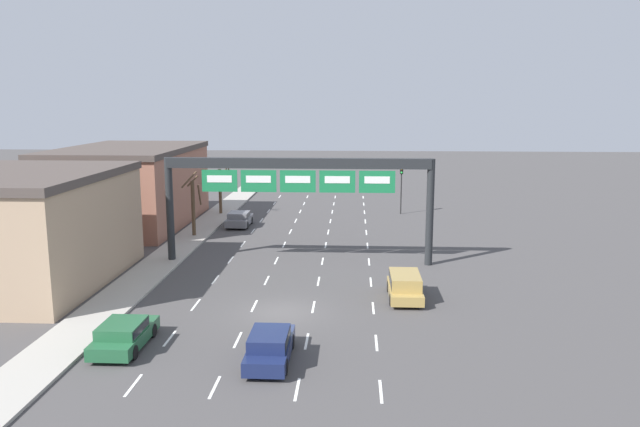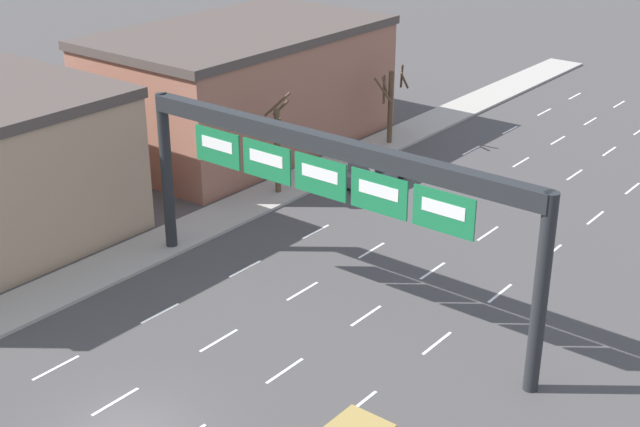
{
  "view_description": "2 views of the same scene",
  "coord_description": "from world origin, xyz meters",
  "px_view_note": "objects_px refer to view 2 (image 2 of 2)",
  "views": [
    {
      "loc": [
        3.8,
        -31.92,
        11.25
      ],
      "look_at": [
        1.71,
        6.62,
        4.25
      ],
      "focal_mm": 35.0,
      "sensor_mm": 36.0,
      "label": 1
    },
    {
      "loc": [
        19.46,
        -14.37,
        17.97
      ],
      "look_at": [
        -0.45,
        10.66,
        4.01
      ],
      "focal_mm": 50.0,
      "sensor_mm": 36.0,
      "label": 2
    }
  ],
  "objects_px": {
    "car_grey": "(374,170)",
    "tree_bare_closest": "(391,101)",
    "sign_gantry": "(325,174)",
    "tree_bare_second": "(278,145)"
  },
  "relations": [
    {
      "from": "tree_bare_closest",
      "to": "tree_bare_second",
      "type": "relative_size",
      "value": 0.96
    },
    {
      "from": "sign_gantry",
      "to": "car_grey",
      "type": "height_order",
      "value": "sign_gantry"
    },
    {
      "from": "car_grey",
      "to": "tree_bare_closest",
      "type": "height_order",
      "value": "tree_bare_closest"
    },
    {
      "from": "car_grey",
      "to": "tree_bare_closest",
      "type": "xyz_separation_m",
      "value": [
        -2.87,
        5.76,
        2.09
      ]
    },
    {
      "from": "sign_gantry",
      "to": "tree_bare_second",
      "type": "bearing_deg",
      "value": 139.41
    },
    {
      "from": "sign_gantry",
      "to": "tree_bare_closest",
      "type": "bearing_deg",
      "value": 117.09
    },
    {
      "from": "car_grey",
      "to": "tree_bare_second",
      "type": "relative_size",
      "value": 0.77
    },
    {
      "from": "tree_bare_second",
      "to": "car_grey",
      "type": "bearing_deg",
      "value": 56.25
    },
    {
      "from": "sign_gantry",
      "to": "tree_bare_second",
      "type": "height_order",
      "value": "sign_gantry"
    },
    {
      "from": "sign_gantry",
      "to": "car_grey",
      "type": "xyz_separation_m",
      "value": [
        -6.51,
        12.6,
        -5.14
      ]
    }
  ]
}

